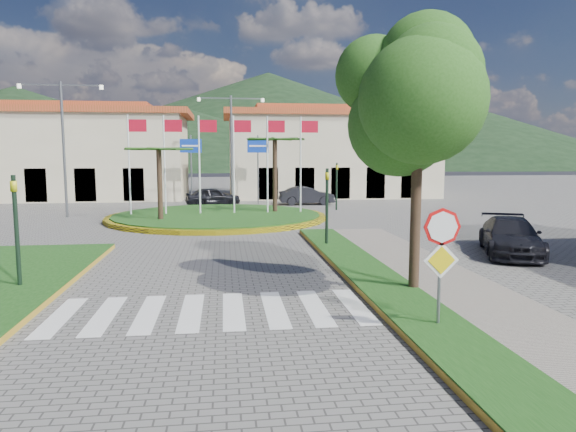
{
  "coord_description": "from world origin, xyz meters",
  "views": [
    {
      "loc": [
        0.42,
        -8.09,
        3.74
      ],
      "look_at": [
        2.43,
        8.0,
        1.8
      ],
      "focal_mm": 32.0,
      "sensor_mm": 36.0,
      "label": 1
    }
  ],
  "objects": [
    {
      "name": "building_right",
      "position": [
        10.0,
        38.0,
        3.9
      ],
      "size": [
        19.08,
        9.54,
        8.05
      ],
      "color": "beige",
      "rests_on": "ground"
    },
    {
      "name": "traffic_light_left",
      "position": [
        -5.2,
        6.5,
        1.94
      ],
      "size": [
        0.15,
        0.18,
        3.2
      ],
      "color": "black",
      "rests_on": "ground"
    },
    {
      "name": "traffic_light_right",
      "position": [
        4.5,
        12.0,
        1.94
      ],
      "size": [
        0.15,
        0.18,
        3.2
      ],
      "color": "black",
      "rests_on": "ground"
    },
    {
      "name": "direction_sign_east",
      "position": [
        3.0,
        30.97,
        3.53
      ],
      "size": [
        1.6,
        0.14,
        5.2
      ],
      "color": "slate",
      "rests_on": "ground"
    },
    {
      "name": "street_lamp_west",
      "position": [
        -9.0,
        24.0,
        4.5
      ],
      "size": [
        4.8,
        0.16,
        8.0
      ],
      "color": "slate",
      "rests_on": "ground"
    },
    {
      "name": "ground",
      "position": [
        0.0,
        0.0,
        0.0
      ],
      "size": [
        160.0,
        160.0,
        0.0
      ],
      "primitive_type": "plane",
      "color": "slate",
      "rests_on": "ground"
    },
    {
      "name": "white_van",
      "position": [
        -6.64,
        35.1,
        0.55
      ],
      "size": [
        4.01,
        1.88,
        1.11
      ],
      "primitive_type": "imported",
      "rotation": [
        0.0,
        0.0,
        1.56
      ],
      "color": "silver",
      "rests_on": "ground"
    },
    {
      "name": "traffic_light_far",
      "position": [
        8.0,
        26.0,
        1.94
      ],
      "size": [
        0.18,
        0.15,
        3.2
      ],
      "color": "black",
      "rests_on": "ground"
    },
    {
      "name": "car_dark_a",
      "position": [
        -0.41,
        30.0,
        0.68
      ],
      "size": [
        4.25,
        2.42,
        1.36
      ],
      "primitive_type": "imported",
      "rotation": [
        0.0,
        0.0,
        1.78
      ],
      "color": "black",
      "rests_on": "ground"
    },
    {
      "name": "hill_far_west",
      "position": [
        -55.0,
        140.0,
        11.0
      ],
      "size": [
        140.0,
        140.0,
        22.0
      ],
      "primitive_type": "cone",
      "color": "black",
      "rests_on": "ground"
    },
    {
      "name": "building_left",
      "position": [
        -14.0,
        38.0,
        3.9
      ],
      "size": [
        23.32,
        9.54,
        8.05
      ],
      "color": "beige",
      "rests_on": "ground"
    },
    {
      "name": "sidewalk_right",
      "position": [
        6.0,
        2.0,
        0.07
      ],
      "size": [
        4.0,
        28.0,
        0.15
      ],
      "primitive_type": "cube",
      "color": "gray",
      "rests_on": "ground"
    },
    {
      "name": "direction_sign_west",
      "position": [
        -2.0,
        30.97,
        3.53
      ],
      "size": [
        1.6,
        0.14,
        5.2
      ],
      "color": "slate",
      "rests_on": "ground"
    },
    {
      "name": "crosswalk",
      "position": [
        0.0,
        4.0,
        0.01
      ],
      "size": [
        8.0,
        3.0,
        0.01
      ],
      "primitive_type": "cube",
      "color": "silver",
      "rests_on": "ground"
    },
    {
      "name": "car_dark_b",
      "position": [
        6.6,
        30.0,
        0.68
      ],
      "size": [
        4.15,
        1.49,
        1.36
      ],
      "primitive_type": "imported",
      "rotation": [
        0.0,
        0.0,
        1.58
      ],
      "color": "black",
      "rests_on": "ground"
    },
    {
      "name": "car_side_right",
      "position": [
        11.09,
        9.76,
        0.69
      ],
      "size": [
        3.54,
        5.11,
        1.37
      ],
      "primitive_type": "imported",
      "rotation": [
        0.0,
        0.0,
        -0.38
      ],
      "color": "black",
      "rests_on": "ground"
    },
    {
      "name": "roundabout_island",
      "position": [
        0.0,
        22.0,
        0.17
      ],
      "size": [
        12.7,
        12.7,
        6.0
      ],
      "color": "yellow",
      "rests_on": "ground"
    },
    {
      "name": "hill_far_mid",
      "position": [
        15.0,
        160.0,
        15.0
      ],
      "size": [
        180.0,
        180.0,
        30.0
      ],
      "primitive_type": "cone",
      "color": "black",
      "rests_on": "ground"
    },
    {
      "name": "deciduous_tree",
      "position": [
        5.5,
        5.0,
        5.18
      ],
      "size": [
        3.6,
        3.6,
        6.8
      ],
      "color": "black",
      "rests_on": "ground"
    },
    {
      "name": "hill_near_back",
      "position": [
        -10.0,
        130.0,
        8.0
      ],
      "size": [
        110.0,
        110.0,
        16.0
      ],
      "primitive_type": "cone",
      "color": "black",
      "rests_on": "ground"
    },
    {
      "name": "verge_right",
      "position": [
        4.8,
        2.0,
        0.09
      ],
      "size": [
        1.6,
        28.0,
        0.18
      ],
      "primitive_type": "cube",
      "color": "#164212",
      "rests_on": "ground"
    },
    {
      "name": "hill_far_east",
      "position": [
        70.0,
        135.0,
        9.0
      ],
      "size": [
        120.0,
        120.0,
        18.0
      ],
      "primitive_type": "cone",
      "color": "black",
      "rests_on": "ground"
    },
    {
      "name": "stop_sign",
      "position": [
        4.9,
        1.96,
        1.79
      ],
      "size": [
        0.8,
        0.11,
        2.65
      ],
      "color": "slate",
      "rests_on": "ground"
    },
    {
      "name": "street_lamp_centre",
      "position": [
        1.0,
        30.0,
        4.5
      ],
      "size": [
        4.8,
        0.16,
        8.0
      ],
      "color": "slate",
      "rests_on": "ground"
    }
  ]
}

